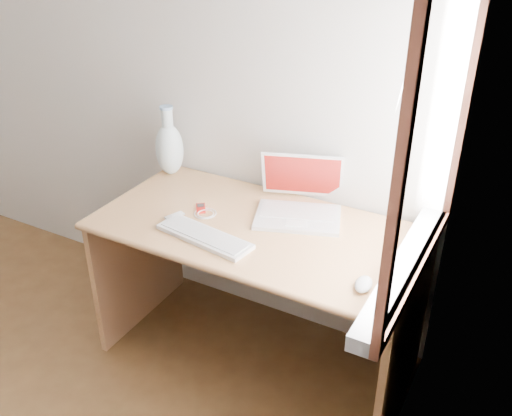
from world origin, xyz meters
The scene contains 10 objects.
back_wall centered at (0.00, 1.75, 1.30)m, with size 3.50×0.04×2.60m, color silver.
window centered at (1.72, 1.30, 1.28)m, with size 0.11×0.99×1.10m.
desk centered at (1.03, 1.46, 0.53)m, with size 1.41×0.70×0.74m.
laptop centered at (1.16, 1.57, 0.80)m, with size 0.43×0.42×0.25m.
external_keyboard centered at (0.88, 1.19, 0.76)m, with size 0.45×0.19×0.02m.
mouse centered at (1.58, 1.17, 0.76)m, with size 0.06×0.10×0.04m, color white.
ipod centered at (0.73, 1.39, 0.75)m, with size 0.08×0.10×0.01m.
cable_coil centered at (0.77, 1.36, 0.75)m, with size 0.10×0.10×0.01m, color white.
remote centered at (0.67, 1.28, 0.75)m, with size 0.03×0.09×0.01m, color white.
vase centered at (0.39, 1.64, 0.89)m, with size 0.14×0.14×0.36m.
Camera 1 is at (2.04, -0.48, 1.99)m, focal length 40.00 mm.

